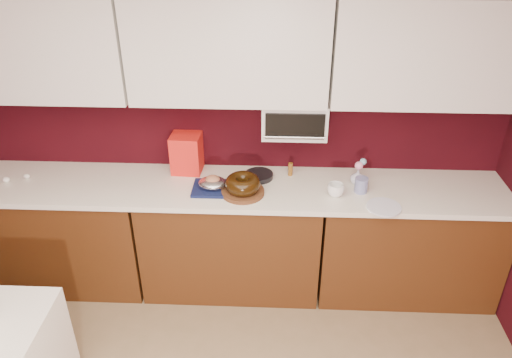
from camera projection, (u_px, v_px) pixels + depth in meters
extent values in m
cube|color=white|center=(134.00, 18.00, 1.12)|extent=(4.00, 4.50, 0.02)
cube|color=#32060D|center=(233.00, 124.00, 3.69)|extent=(4.00, 0.02, 2.50)
cube|color=#4F280F|center=(61.00, 234.00, 3.89)|extent=(1.31, 0.58, 0.86)
cube|color=#4F280F|center=(232.00, 238.00, 3.84)|extent=(1.31, 0.58, 0.86)
cube|color=#4F280F|center=(406.00, 243.00, 3.79)|extent=(1.31, 0.58, 0.86)
cube|color=white|center=(230.00, 188.00, 3.61)|extent=(4.00, 0.62, 0.04)
cube|color=white|center=(28.00, 47.00, 3.30)|extent=(1.31, 0.33, 0.70)
cube|color=white|center=(228.00, 50.00, 3.25)|extent=(1.31, 0.33, 0.70)
cube|color=white|center=(435.00, 52.00, 3.20)|extent=(1.31, 0.33, 0.70)
cube|color=white|center=(294.00, 117.00, 3.49)|extent=(0.45, 0.30, 0.25)
cube|color=black|center=(295.00, 126.00, 3.35)|extent=(0.40, 0.02, 0.18)
cylinder|color=silver|center=(295.00, 137.00, 3.37)|extent=(0.42, 0.02, 0.02)
cylinder|color=brown|center=(243.00, 192.00, 3.50)|extent=(0.34, 0.34, 0.03)
torus|color=black|center=(243.00, 184.00, 3.47)|extent=(0.30, 0.30, 0.10)
cube|color=#121A45|center=(213.00, 188.00, 3.55)|extent=(0.29, 0.24, 0.02)
ellipsoid|color=silver|center=(213.00, 183.00, 3.53)|extent=(0.22, 0.19, 0.07)
ellipsoid|color=#B87554|center=(213.00, 180.00, 3.51)|extent=(0.13, 0.13, 0.07)
cube|color=red|center=(187.00, 153.00, 3.72)|extent=(0.23, 0.21, 0.30)
cylinder|color=black|center=(259.00, 176.00, 3.69)|extent=(0.27, 0.27, 0.04)
imported|color=white|center=(336.00, 189.00, 3.46)|extent=(0.14, 0.14, 0.11)
cylinder|color=navy|center=(361.00, 185.00, 3.50)|extent=(0.12, 0.12, 0.11)
imported|color=silver|center=(358.00, 176.00, 3.60)|extent=(0.09, 0.09, 0.13)
sphere|color=pink|center=(359.00, 166.00, 3.56)|extent=(0.06, 0.06, 0.06)
sphere|color=#86BBD7|center=(363.00, 162.00, 3.56)|extent=(0.05, 0.05, 0.05)
cylinder|color=white|center=(384.00, 207.00, 3.35)|extent=(0.28, 0.28, 0.01)
cylinder|color=brown|center=(290.00, 169.00, 3.71)|extent=(0.04, 0.04, 0.10)
ellipsoid|color=white|center=(6.00, 180.00, 3.64)|extent=(0.06, 0.05, 0.04)
ellipsoid|color=white|center=(27.00, 176.00, 3.68)|extent=(0.05, 0.04, 0.04)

